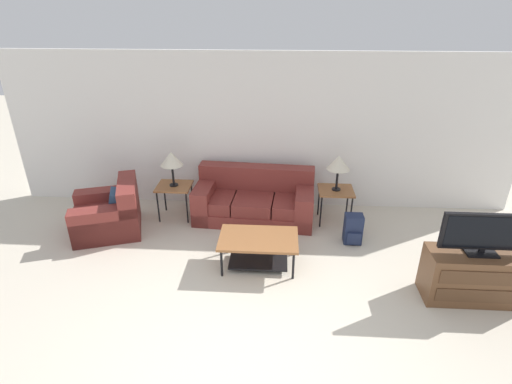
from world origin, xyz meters
TOP-DOWN VIEW (x-y plane):
  - ground_plane at (0.00, 0.00)m, footprint 24.00×24.00m
  - wall_back at (0.00, 3.65)m, footprint 8.50×0.06m
  - couch at (-0.06, 3.10)m, footprint 1.97×1.00m
  - armchair at (-2.28, 2.54)m, footprint 1.21×1.20m
  - coffee_table at (0.08, 1.75)m, footprint 1.05×0.65m
  - side_table_left at (-1.37, 3.04)m, footprint 0.55×0.48m
  - side_table_right at (1.24, 3.04)m, footprint 0.55×0.48m
  - table_lamp_left at (-1.37, 3.04)m, footprint 0.36×0.36m
  - table_lamp_right at (1.24, 3.04)m, footprint 0.36×0.36m
  - tv_console at (2.68, 1.26)m, footprint 1.15×0.47m
  - television at (2.68, 1.26)m, footprint 1.01×0.20m
  - backpack at (1.45, 2.42)m, footprint 0.26×0.28m

SIDE VIEW (x-z plane):
  - ground_plane at x=0.00m, z-range 0.00..0.00m
  - backpack at x=1.45m, z-range -0.01..0.45m
  - armchair at x=-2.28m, z-range -0.11..0.69m
  - couch at x=-0.06m, z-range -0.11..0.71m
  - tv_console at x=2.68m, z-range 0.00..0.64m
  - coffee_table at x=0.08m, z-range 0.11..0.55m
  - side_table_left at x=-1.37m, z-range 0.23..0.80m
  - side_table_right at x=1.24m, z-range 0.23..0.80m
  - television at x=2.68m, z-range 0.65..1.18m
  - table_lamp_left at x=-1.37m, z-range 0.74..1.31m
  - table_lamp_right at x=1.24m, z-range 0.74..1.31m
  - wall_back at x=0.00m, z-range 0.00..2.60m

